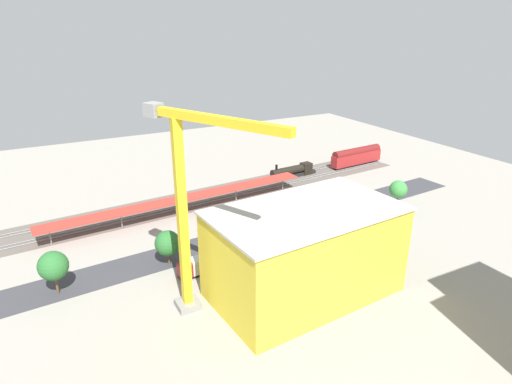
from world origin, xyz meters
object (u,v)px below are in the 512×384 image
(parked_car_0, at_px, (315,208))
(street_tree_0, at_px, (321,206))
(passenger_coach, at_px, (356,156))
(parked_car_3, at_px, (248,224))
(box_truck_0, at_px, (281,245))
(street_tree_3, at_px, (305,205))
(construction_building, at_px, (305,253))
(box_truck_1, at_px, (202,265))
(street_tree_1, at_px, (53,266))
(street_tree_5, at_px, (309,213))
(locomotive, at_px, (294,171))
(platform_canopy_near, at_px, (182,199))
(street_tree_4, at_px, (398,189))
(parked_car_1, at_px, (291,212))
(traffic_light, at_px, (223,231))
(tower_crane, at_px, (190,200))
(street_tree_2, at_px, (168,243))
(parked_car_2, at_px, (270,218))

(parked_car_0, xyz_separation_m, street_tree_0, (4.22, 7.78, 4.14))
(passenger_coach, height_order, parked_car_3, passenger_coach)
(box_truck_0, height_order, street_tree_3, street_tree_3)
(construction_building, distance_m, box_truck_1, 20.12)
(street_tree_1, bearing_deg, box_truck_1, 167.13)
(box_truck_1, bearing_deg, parked_car_0, -158.85)
(construction_building, distance_m, street_tree_5, 23.65)
(locomotive, bearing_deg, platform_canopy_near, 14.70)
(locomotive, relative_size, street_tree_5, 2.27)
(box_truck_0, bearing_deg, parked_car_3, -88.48)
(street_tree_0, bearing_deg, street_tree_4, 178.89)
(parked_car_1, height_order, traffic_light, traffic_light)
(platform_canopy_near, bearing_deg, street_tree_3, 134.46)
(construction_building, bearing_deg, street_tree_0, -136.40)
(box_truck_0, xyz_separation_m, box_truck_1, (16.94, -0.38, -0.08))
(parked_car_3, distance_m, tower_crane, 37.27)
(passenger_coach, bearing_deg, box_truck_0, 36.35)
(traffic_light, bearing_deg, parked_car_0, -163.83)
(parked_car_3, xyz_separation_m, street_tree_5, (-10.52, 8.67, 3.85))
(street_tree_1, bearing_deg, street_tree_5, 179.11)
(street_tree_3, bearing_deg, street_tree_0, 175.59)
(parked_car_0, height_order, street_tree_5, street_tree_5)
(parked_car_0, distance_m, traffic_light, 30.24)
(street_tree_5, bearing_deg, street_tree_1, -0.89)
(street_tree_2, bearing_deg, parked_car_2, -164.16)
(construction_building, xyz_separation_m, street_tree_1, (37.37, -19.62, -2.12))
(parked_car_1, bearing_deg, parked_car_3, 3.79)
(street_tree_2, bearing_deg, locomotive, -147.15)
(parked_car_3, height_order, street_tree_0, street_tree_0)
(traffic_light, bearing_deg, box_truck_1, 38.59)
(street_tree_5, bearing_deg, street_tree_4, -178.33)
(parked_car_0, xyz_separation_m, parked_car_2, (12.92, -0.00, -0.01))
(box_truck_1, bearing_deg, parked_car_1, -153.69)
(parked_car_1, height_order, box_truck_1, box_truck_1)
(parked_car_0, height_order, parked_car_1, parked_car_0)
(parked_car_3, xyz_separation_m, street_tree_4, (-37.94, 7.87, 4.17))
(platform_canopy_near, distance_m, traffic_light, 22.34)
(street_tree_2, relative_size, street_tree_3, 0.78)
(tower_crane, distance_m, street_tree_4, 63.47)
(parked_car_1, distance_m, box_truck_0, 18.84)
(street_tree_2, bearing_deg, street_tree_3, -179.61)
(passenger_coach, distance_m, box_truck_1, 78.67)
(box_truck_0, bearing_deg, tower_crane, 24.45)
(parked_car_2, distance_m, traffic_light, 18.36)
(street_tree_5, bearing_deg, passenger_coach, -141.62)
(box_truck_0, bearing_deg, box_truck_1, -1.27)
(tower_crane, xyz_separation_m, box_truck_1, (-5.19, -10.44, -17.75))
(platform_canopy_near, height_order, construction_building, construction_building)
(tower_crane, distance_m, street_tree_3, 38.87)
(parked_car_0, bearing_deg, platform_canopy_near, -25.38)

